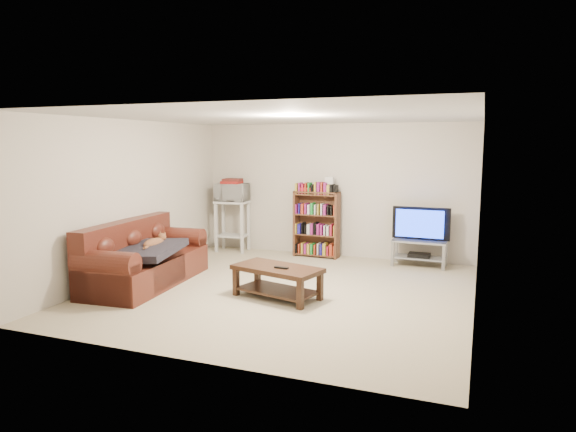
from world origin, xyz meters
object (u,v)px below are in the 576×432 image
at_px(tv_stand, 419,249).
at_px(bookshelf, 316,223).
at_px(sofa, 141,262).
at_px(coffee_table, 277,276).

distance_m(tv_stand, bookshelf, 1.87).
relative_size(tv_stand, bookshelf, 0.75).
distance_m(sofa, bookshelf, 3.24).
bearing_deg(bookshelf, coffee_table, -81.98).
relative_size(sofa, coffee_table, 1.74).
height_order(sofa, tv_stand, sofa).
bearing_deg(bookshelf, sofa, -123.03).
height_order(coffee_table, bookshelf, bookshelf).
bearing_deg(coffee_table, bookshelf, 110.73).
distance_m(coffee_table, bookshelf, 2.63).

